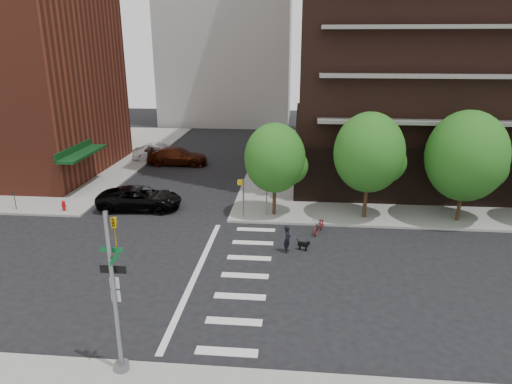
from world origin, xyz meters
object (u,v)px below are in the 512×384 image
(fire_hydrant, at_px, (64,205))
(parked_car_black, at_px, (140,198))
(traffic_signal, at_px, (116,307))
(parked_car_maroon, at_px, (177,156))
(dog_walker, at_px, (287,239))
(scooter, at_px, (319,225))
(parked_car_silver, at_px, (160,152))

(fire_hydrant, relative_size, parked_car_black, 0.13)
(traffic_signal, distance_m, parked_car_maroon, 29.46)
(traffic_signal, xyz_separation_m, parked_car_black, (-5.03, 16.49, -1.90))
(fire_hydrant, bearing_deg, traffic_signal, -56.74)
(traffic_signal, distance_m, dog_walker, 11.99)
(fire_hydrant, bearing_deg, scooter, -6.16)
(scooter, bearing_deg, fire_hydrant, -167.58)
(parked_car_silver, bearing_deg, traffic_signal, -171.39)
(parked_car_maroon, distance_m, parked_car_silver, 2.60)
(traffic_signal, height_order, fire_hydrant, traffic_signal)
(traffic_signal, distance_m, parked_car_silver, 31.34)
(fire_hydrant, relative_size, scooter, 0.40)
(traffic_signal, relative_size, fire_hydrant, 8.20)
(fire_hydrant, xyz_separation_m, dog_walker, (15.54, -4.82, 0.24))
(scooter, relative_size, dog_walker, 1.17)
(parked_car_maroon, xyz_separation_m, dog_walker, (11.07, -18.39, -0.05))
(dog_walker, bearing_deg, parked_car_silver, 40.94)
(traffic_signal, height_order, scooter, traffic_signal)
(parked_car_silver, bearing_deg, scooter, -143.88)
(fire_hydrant, height_order, scooter, scooter)
(scooter, bearing_deg, parked_car_silver, 150.40)
(traffic_signal, distance_m, fire_hydrant, 18.42)
(parked_car_black, height_order, scooter, parked_car_black)
(traffic_signal, xyz_separation_m, fire_hydrant, (-10.03, 15.29, -2.15))
(parked_car_black, xyz_separation_m, scooter, (12.42, -3.08, -0.32))
(parked_car_silver, height_order, dog_walker, parked_car_silver)
(parked_car_black, relative_size, parked_car_maroon, 1.00)
(fire_hydrant, bearing_deg, parked_car_maroon, 71.78)
(dog_walker, bearing_deg, parked_car_black, 67.50)
(parked_car_black, relative_size, scooter, 3.14)
(traffic_signal, relative_size, parked_car_maroon, 1.03)
(parked_car_silver, xyz_separation_m, scooter, (15.12, -16.90, -0.36))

